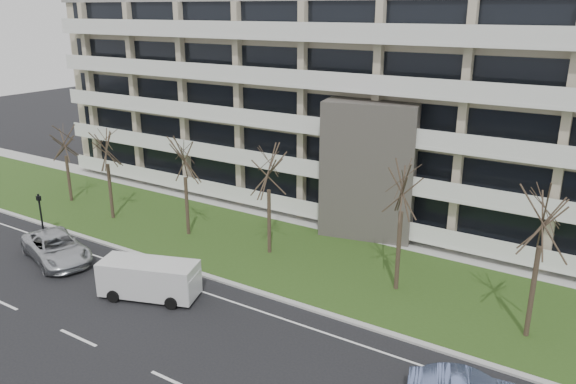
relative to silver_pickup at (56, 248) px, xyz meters
The scene contains 15 objects.
ground 14.92m from the silver_pickup, 18.98° to the right, with size 160.00×160.00×0.00m, color black.
grass_verge 16.30m from the silver_pickup, 30.06° to the left, with size 90.00×10.00×0.06m, color #2B4717.
curb 14.46m from the silver_pickup, 12.62° to the left, with size 90.00×0.35×0.12m, color #B2B2AD.
sidewalk 19.63m from the silver_pickup, 44.11° to the left, with size 90.00×2.00×0.08m, color #B2B2AD.
lane_edge_line 14.21m from the silver_pickup, ahead, with size 90.00×0.12×0.01m, color white.
apartment_building 25.76m from the silver_pickup, 55.48° to the left, with size 60.50×15.10×18.75m.
silver_pickup is the anchor object (origin of this frame).
white_van 8.13m from the silver_pickup, ahead, with size 5.47×3.50×1.99m.
pedestrian_signal 4.59m from the silver_pickup, 154.94° to the left, with size 0.31×0.26×2.99m.
tree_0 12.20m from the silver_pickup, 138.69° to the left, with size 3.30×3.30×6.59m.
tree_1 8.71m from the silver_pickup, 112.56° to the left, with size 3.64×3.64×7.29m.
tree_2 9.58m from the silver_pickup, 61.78° to the left, with size 3.60×3.60×7.19m.
tree_3 13.76m from the silver_pickup, 37.27° to the left, with size 3.69×3.69×7.38m.
tree_4 20.89m from the silver_pickup, 21.87° to the left, with size 4.02×4.02×8.04m.
tree_5 26.94m from the silver_pickup, 14.11° to the left, with size 4.06×4.06×8.12m.
Camera 1 is at (14.33, -13.83, 14.54)m, focal length 35.00 mm.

